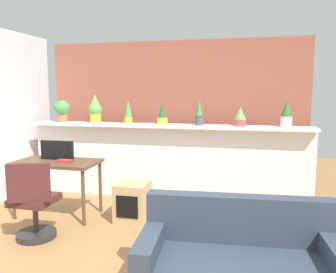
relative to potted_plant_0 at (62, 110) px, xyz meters
The scene contains 17 objects.
ground_plane 2.93m from the potted_plant_0, 48.62° to the right, with size 12.00×12.00×0.00m, color #9E7042.
divider_wall 1.89m from the potted_plant_0, ahead, with size 4.35×0.16×1.13m, color white.
plant_shelf 1.72m from the potted_plant_0, ahead, with size 4.35×0.39×0.04m, color white.
brick_wall_behind 1.84m from the potted_plant_0, 21.07° to the left, with size 4.35×0.10×2.50m, color #9E5442.
potted_plant_0 is the anchor object (origin of this frame).
potted_plant_1 0.56m from the potted_plant_0, ahead, with size 0.22×0.22×0.45m.
potted_plant_2 1.12m from the potted_plant_0, ahead, with size 0.13×0.13×0.37m.
potted_plant_3 1.67m from the potted_plant_0, ahead, with size 0.16×0.16×0.34m.
potted_plant_4 2.23m from the potted_plant_0, ahead, with size 0.12×0.12×0.42m.
potted_plant_5 2.83m from the potted_plant_0, ahead, with size 0.18×0.18×0.28m.
potted_plant_6 3.47m from the potted_plant_0, ahead, with size 0.15×0.15×0.39m.
desk 1.32m from the potted_plant_0, 64.58° to the right, with size 1.10×0.60×0.75m.
tv_monitor 1.14m from the potted_plant_0, 64.49° to the right, with size 0.48×0.04×0.26m, color black.
office_chair 2.11m from the potted_plant_0, 70.29° to the right, with size 0.50×0.51×0.91m.
side_cube_shelf 2.12m from the potted_plant_0, 32.62° to the right, with size 0.40×0.41×0.50m.
book_on_desk 1.38m from the potted_plant_0, 59.33° to the right, with size 0.20×0.11×0.04m, color #B22D33.
couch 3.93m from the potted_plant_0, 39.73° to the right, with size 1.61×0.88×0.80m.
Camera 1 is at (1.22, -3.02, 1.67)m, focal length 36.21 mm.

